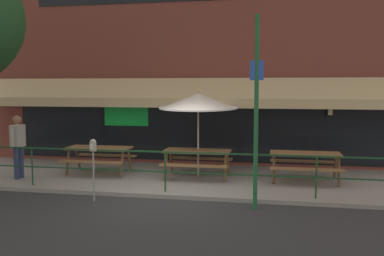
{
  "coord_description": "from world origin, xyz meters",
  "views": [
    {
      "loc": [
        2.49,
        -9.36,
        2.59
      ],
      "look_at": [
        0.4,
        1.6,
        1.5
      ],
      "focal_mm": 40.0,
      "sensor_mm": 36.0,
      "label": 1
    }
  ],
  "objects_px": {
    "patio_umbrella_centre": "(198,101)",
    "pedestrian_walking": "(18,143)",
    "picnic_table_left": "(99,153)",
    "picnic_table_centre": "(197,156)",
    "picnic_table_right": "(305,159)",
    "parking_meter_near": "(93,151)",
    "street_sign_pole": "(256,111)"
  },
  "relations": [
    {
      "from": "patio_umbrella_centre",
      "to": "pedestrian_walking",
      "type": "relative_size",
      "value": 1.39
    },
    {
      "from": "picnic_table_left",
      "to": "picnic_table_centre",
      "type": "height_order",
      "value": "same"
    },
    {
      "from": "picnic_table_right",
      "to": "parking_meter_near",
      "type": "height_order",
      "value": "parking_meter_near"
    },
    {
      "from": "picnic_table_left",
      "to": "picnic_table_centre",
      "type": "relative_size",
      "value": 1.0
    },
    {
      "from": "picnic_table_centre",
      "to": "parking_meter_near",
      "type": "xyz_separation_m",
      "value": [
        -1.93,
        -2.46,
        0.44
      ]
    },
    {
      "from": "pedestrian_walking",
      "to": "street_sign_pole",
      "type": "bearing_deg",
      "value": -12.67
    },
    {
      "from": "patio_umbrella_centre",
      "to": "parking_meter_near",
      "type": "relative_size",
      "value": 1.67
    },
    {
      "from": "picnic_table_centre",
      "to": "picnic_table_right",
      "type": "height_order",
      "value": "same"
    },
    {
      "from": "picnic_table_right",
      "to": "patio_umbrella_centre",
      "type": "xyz_separation_m",
      "value": [
        -2.85,
        0.1,
        1.47
      ]
    },
    {
      "from": "picnic_table_right",
      "to": "street_sign_pole",
      "type": "bearing_deg",
      "value": -115.78
    },
    {
      "from": "pedestrian_walking",
      "to": "street_sign_pole",
      "type": "height_order",
      "value": "street_sign_pole"
    },
    {
      "from": "picnic_table_left",
      "to": "street_sign_pole",
      "type": "distance_m",
      "value": 5.31
    },
    {
      "from": "picnic_table_right",
      "to": "pedestrian_walking",
      "type": "distance_m",
      "value": 7.68
    },
    {
      "from": "parking_meter_near",
      "to": "street_sign_pole",
      "type": "relative_size",
      "value": 0.35
    },
    {
      "from": "pedestrian_walking",
      "to": "parking_meter_near",
      "type": "xyz_separation_m",
      "value": [
        2.82,
        -1.49,
        0.09
      ]
    },
    {
      "from": "pedestrian_walking",
      "to": "picnic_table_right",
      "type": "bearing_deg",
      "value": 7.57
    },
    {
      "from": "patio_umbrella_centre",
      "to": "pedestrian_walking",
      "type": "bearing_deg",
      "value": -166.87
    },
    {
      "from": "parking_meter_near",
      "to": "street_sign_pole",
      "type": "bearing_deg",
      "value": 0.78
    },
    {
      "from": "picnic_table_centre",
      "to": "pedestrian_walking",
      "type": "xyz_separation_m",
      "value": [
        -4.75,
        -0.97,
        0.35
      ]
    },
    {
      "from": "picnic_table_centre",
      "to": "street_sign_pole",
      "type": "bearing_deg",
      "value": -55.32
    },
    {
      "from": "picnic_table_left",
      "to": "picnic_table_centre",
      "type": "distance_m",
      "value": 2.85
    },
    {
      "from": "patio_umbrella_centre",
      "to": "parking_meter_near",
      "type": "xyz_separation_m",
      "value": [
        -1.93,
        -2.6,
        -1.03
      ]
    },
    {
      "from": "picnic_table_left",
      "to": "pedestrian_walking",
      "type": "bearing_deg",
      "value": -152.76
    },
    {
      "from": "patio_umbrella_centre",
      "to": "picnic_table_centre",
      "type": "bearing_deg",
      "value": -90.0
    },
    {
      "from": "parking_meter_near",
      "to": "picnic_table_right",
      "type": "bearing_deg",
      "value": 27.64
    },
    {
      "from": "pedestrian_walking",
      "to": "parking_meter_near",
      "type": "distance_m",
      "value": 3.19
    },
    {
      "from": "street_sign_pole",
      "to": "picnic_table_left",
      "type": "bearing_deg",
      "value": 151.82
    },
    {
      "from": "picnic_table_centre",
      "to": "parking_meter_near",
      "type": "relative_size",
      "value": 1.27
    },
    {
      "from": "picnic_table_right",
      "to": "pedestrian_walking",
      "type": "height_order",
      "value": "pedestrian_walking"
    },
    {
      "from": "picnic_table_right",
      "to": "picnic_table_centre",
      "type": "bearing_deg",
      "value": -179.11
    },
    {
      "from": "parking_meter_near",
      "to": "street_sign_pole",
      "type": "xyz_separation_m",
      "value": [
        3.59,
        0.05,
        0.93
      ]
    },
    {
      "from": "picnic_table_right",
      "to": "picnic_table_left",
      "type": "bearing_deg",
      "value": -179.67
    }
  ]
}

